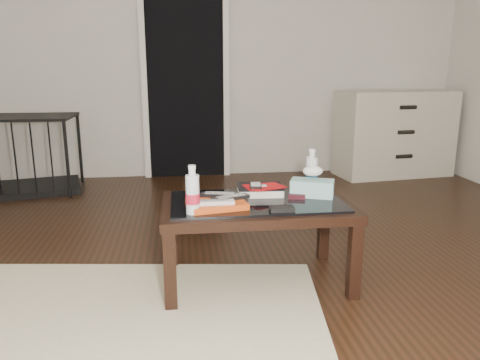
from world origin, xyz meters
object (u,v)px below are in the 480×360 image
at_px(coffee_table, 256,212).
at_px(water_bottle_right, 312,169).
at_px(water_bottle_left, 192,190).
at_px(tissue_box, 312,188).
at_px(textbook, 260,190).
at_px(pet_crate, 27,167).
at_px(dresser, 394,133).

distance_m(coffee_table, water_bottle_right, 0.43).
height_order(water_bottle_left, tissue_box, water_bottle_left).
height_order(textbook, tissue_box, tissue_box).
xyz_separation_m(pet_crate, textbook, (1.86, -2.01, 0.25)).
bearing_deg(dresser, tissue_box, -130.92).
distance_m(dresser, tissue_box, 2.80).
xyz_separation_m(dresser, water_bottle_right, (-1.53, -2.18, 0.13)).
xyz_separation_m(coffee_table, textbook, (0.04, 0.12, 0.09)).
distance_m(coffee_table, tissue_box, 0.34).
height_order(coffee_table, pet_crate, pet_crate).
relative_size(dresser, textbook, 5.01).
height_order(dresser, water_bottle_left, dresser).
distance_m(coffee_table, textbook, 0.16).
height_order(coffee_table, textbook, textbook).
distance_m(water_bottle_left, water_bottle_right, 0.78).
bearing_deg(tissue_box, coffee_table, -150.22).
bearing_deg(pet_crate, coffee_table, -63.34).
distance_m(textbook, tissue_box, 0.29).
height_order(pet_crate, textbook, pet_crate).
relative_size(textbook, water_bottle_right, 1.05).
bearing_deg(coffee_table, water_bottle_right, 27.18).
bearing_deg(pet_crate, tissue_box, -58.14).
bearing_deg(dresser, coffee_table, -135.41).
height_order(pet_crate, water_bottle_left, pet_crate).
bearing_deg(tissue_box, water_bottle_left, -139.51).
distance_m(coffee_table, water_bottle_left, 0.43).
xyz_separation_m(water_bottle_left, water_bottle_right, (0.69, 0.36, 0.00)).
bearing_deg(coffee_table, water_bottle_left, -152.12).
distance_m(coffee_table, dresser, 3.02).
distance_m(dresser, water_bottle_left, 3.38).
bearing_deg(dresser, water_bottle_right, -131.95).
bearing_deg(dresser, pet_crate, 176.65).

